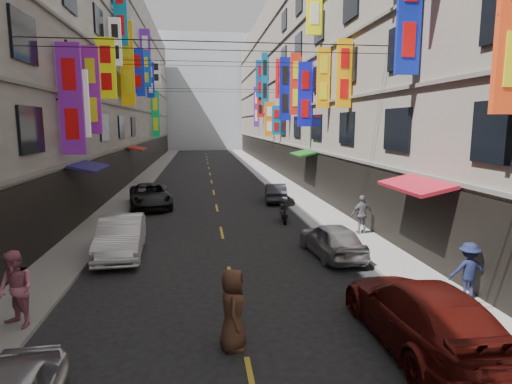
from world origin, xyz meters
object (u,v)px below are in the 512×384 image
object	(u,v)px
car_right_mid	(332,240)
car_left_far	(150,196)
pedestrian_lfar	(15,290)
car_left_mid	(121,236)
pedestrian_rnear	(468,270)
scooter_far_right	(284,213)
pedestrian_rfar	(362,214)
car_right_near	(422,314)
pedestrian_crossing	(233,309)
car_right_far	(275,193)

from	to	relation	value
car_right_mid	car_left_far	bearing A→B (deg)	-58.76
car_right_mid	pedestrian_lfar	distance (m)	10.58
car_left_mid	pedestrian_rnear	xyz separation A→B (m)	(10.54, -5.75, 0.18)
scooter_far_right	pedestrian_rnear	world-z (taller)	pedestrian_rnear
pedestrian_lfar	pedestrian_rnear	xyz separation A→B (m)	(11.94, 0.24, -0.14)
car_right_mid	pedestrian_lfar	bearing A→B (deg)	22.19
pedestrian_lfar	pedestrian_rfar	xyz separation A→B (m)	(11.66, 7.61, -0.08)
car_left_mid	car_right_near	world-z (taller)	car_right_near
car_left_far	pedestrian_crossing	size ratio (longest dim) A/B	2.78
scooter_far_right	car_right_far	world-z (taller)	car_right_far
car_right_near	pedestrian_lfar	distance (m)	9.59
car_right_near	pedestrian_crossing	bearing A→B (deg)	-5.76
car_left_mid	pedestrian_crossing	size ratio (longest dim) A/B	2.45
scooter_far_right	car_left_mid	world-z (taller)	car_left_mid
car_right_near	car_right_far	world-z (taller)	car_right_near
pedestrian_crossing	car_right_mid	bearing A→B (deg)	-30.86
car_left_mid	car_right_mid	bearing A→B (deg)	-12.04
car_left_far	pedestrian_crossing	xyz separation A→B (m)	(3.74, -17.21, 0.21)
scooter_far_right	pedestrian_crossing	size ratio (longest dim) A/B	0.97
pedestrian_lfar	pedestrian_crossing	distance (m)	5.35
car_right_far	car_left_mid	bearing A→B (deg)	59.98
car_left_far	car_right_near	bearing A→B (deg)	-74.94
scooter_far_right	car_right_mid	size ratio (longest dim) A/B	0.47
scooter_far_right	car_right_far	bearing A→B (deg)	-90.03
pedestrian_rnear	pedestrian_rfar	xyz separation A→B (m)	(-0.27, 7.37, 0.06)
pedestrian_rfar	pedestrian_crossing	distance (m)	11.19
scooter_far_right	car_right_mid	distance (m)	6.13
car_left_mid	pedestrian_lfar	bearing A→B (deg)	-107.08
car_left_mid	pedestrian_rfar	distance (m)	10.39
car_right_mid	pedestrian_lfar	world-z (taller)	pedestrian_lfar
scooter_far_right	pedestrian_rnear	bearing A→B (deg)	112.40
car_right_near	pedestrian_crossing	size ratio (longest dim) A/B	2.83
car_right_mid	car_left_mid	bearing A→B (deg)	-13.19
car_right_mid	pedestrian_crossing	distance (m)	7.63
car_right_mid	pedestrian_crossing	size ratio (longest dim) A/B	2.07
car_right_near	pedestrian_rnear	size ratio (longest dim) A/B	3.25
car_left_far	car_right_near	world-z (taller)	car_right_near
car_right_near	car_right_mid	bearing A→B (deg)	-90.26
pedestrian_lfar	scooter_far_right	bearing A→B (deg)	87.85
pedestrian_rnear	pedestrian_rfar	bearing A→B (deg)	-79.34
car_right_near	pedestrian_rnear	distance (m)	3.32
pedestrian_lfar	pedestrian_rnear	world-z (taller)	pedestrian_lfar
pedestrian_crossing	car_right_near	bearing A→B (deg)	-92.38
pedestrian_rfar	car_left_far	bearing A→B (deg)	-41.59
pedestrian_crossing	scooter_far_right	bearing A→B (deg)	-12.97
scooter_far_right	car_left_far	world-z (taller)	car_left_far
pedestrian_rnear	pedestrian_crossing	distance (m)	7.01
pedestrian_crossing	pedestrian_rfar	bearing A→B (deg)	-32.54
scooter_far_right	pedestrian_crossing	world-z (taller)	pedestrian_crossing
car_right_mid	pedestrian_crossing	world-z (taller)	pedestrian_crossing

